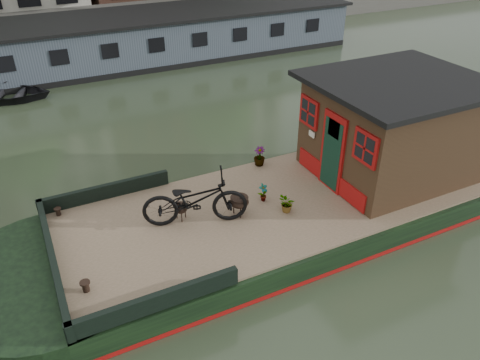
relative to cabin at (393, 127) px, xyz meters
name	(u,v)px	position (x,y,z in m)	size (l,w,h in m)	color
ground	(312,213)	(-2.19, 0.00, -1.88)	(120.00, 120.00, 0.00)	#293421
houseboat_hull	(265,219)	(-3.52, 0.00, -1.60)	(14.01, 4.02, 0.60)	black
houseboat_deck	(314,192)	(-2.19, 0.00, -1.25)	(11.80, 3.80, 0.05)	#91735A
bow_bulwark	(98,246)	(-7.25, 0.00, -1.05)	(3.00, 4.00, 0.35)	black
cabin	(393,127)	(0.00, 0.00, 0.00)	(4.00, 3.50, 2.42)	black
bicycle	(195,200)	(-5.17, 0.10, -0.65)	(0.77, 2.22, 1.16)	black
potted_plant_a	(263,193)	(-3.47, 0.19, -1.01)	(0.23, 0.16, 0.44)	#9B392C
potted_plant_c	(287,204)	(-3.22, -0.44, -1.02)	(0.37, 0.32, 0.41)	#A65330
potted_plant_d	(259,156)	(-2.75, 1.70, -0.97)	(0.29, 0.29, 0.52)	brown
brazier_front	(239,206)	(-4.20, -0.05, -1.00)	(0.42, 0.42, 0.45)	black
brazier_rear	(181,212)	(-5.41, 0.34, -1.04)	(0.34, 0.34, 0.37)	black
bollard_port	(58,212)	(-7.79, 1.70, -1.14)	(0.16, 0.16, 0.18)	black
bollard_stbd	(86,286)	(-7.69, -0.93, -1.12)	(0.19, 0.19, 0.21)	black
dinghy	(2,91)	(-8.49, 11.50, -1.51)	(2.51, 3.52, 0.73)	black
far_houseboat	(144,39)	(-2.19, 14.00, -0.91)	(20.40, 4.40, 2.11)	#46515E
quay	(112,22)	(-2.19, 20.50, -1.43)	(60.00, 6.00, 0.90)	#47443F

